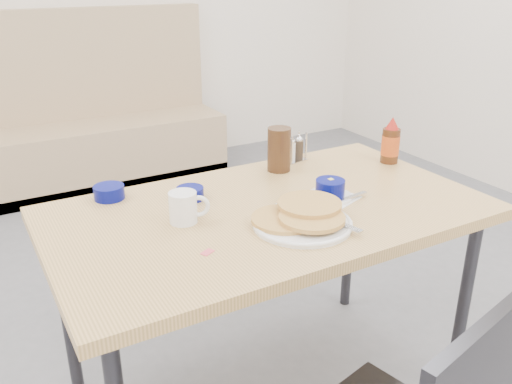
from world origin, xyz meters
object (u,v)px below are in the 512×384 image
amber_tumbler (279,149)px  syrup_bottle (391,143)px  pancake_plate (302,218)px  coffee_mug (184,207)px  grits_setting (330,191)px  condiment_caddy (295,151)px  creamer_bowl (109,192)px  booth_bench (89,135)px  dining_table (269,225)px  butter_bowl (190,193)px

amber_tumbler → syrup_bottle: size_ratio=0.91×
pancake_plate → coffee_mug: coffee_mug is taller
grits_setting → amber_tumbler: size_ratio=1.33×
amber_tumbler → condiment_caddy: (0.11, 0.06, -0.04)m
creamer_bowl → syrup_bottle: bearing=-10.0°
grits_setting → condiment_caddy: (0.11, 0.38, 0.01)m
creamer_bowl → amber_tumbler: size_ratio=0.61×
booth_bench → amber_tumbler: (0.21, -2.25, 0.49)m
dining_table → pancake_plate: 0.18m
condiment_caddy → coffee_mug: bearing=-165.0°
amber_tumbler → grits_setting: bearing=-89.4°
pancake_plate → condiment_caddy: size_ratio=2.62×
creamer_bowl → syrup_bottle: (1.07, -0.19, 0.06)m
dining_table → amber_tumbler: (0.21, 0.28, 0.15)m
grits_setting → condiment_caddy: condiment_caddy is taller
coffee_mug → condiment_caddy: 0.68m
butter_bowl → coffee_mug: bearing=-118.5°
coffee_mug → syrup_bottle: (0.92, 0.11, 0.03)m
condiment_caddy → syrup_bottle: (0.32, -0.20, 0.04)m
creamer_bowl → dining_table: bearing=-37.5°
booth_bench → syrup_bottle: 2.53m
booth_bench → butter_bowl: size_ratio=20.86×
dining_table → coffee_mug: coffee_mug is taller
pancake_plate → coffee_mug: bearing=146.9°
creamer_bowl → condiment_caddy: size_ratio=0.89×
coffee_mug → grits_setting: 0.50m
coffee_mug → condiment_caddy: (0.60, 0.30, -0.01)m
grits_setting → condiment_caddy: size_ratio=1.94×
syrup_bottle → butter_bowl: bearing=176.6°
butter_bowl → dining_table: bearing=-44.5°
booth_bench → condiment_caddy: (0.32, -2.19, 0.45)m
dining_table → creamer_bowl: bearing=142.5°
syrup_bottle → coffee_mug: bearing=-173.5°
grits_setting → syrup_bottle: bearing=22.8°
booth_bench → grits_setting: size_ratio=8.55×
butter_bowl → amber_tumbler: bearing=12.5°
amber_tumbler → pancake_plate: bearing=-113.6°
syrup_bottle → booth_bench: bearing=105.0°
pancake_plate → butter_bowl: (-0.21, 0.35, -0.00)m
dining_table → pancake_plate: size_ratio=4.68×
pancake_plate → butter_bowl: bearing=121.5°
dining_table → grits_setting: size_ratio=6.30×
coffee_mug → creamer_bowl: 0.33m
booth_bench → amber_tumbler: bearing=-84.7°
pancake_plate → amber_tumbler: (0.19, 0.44, 0.06)m
amber_tumbler → dining_table: bearing=-127.0°
condiment_caddy → amber_tumbler: bearing=-164.0°
coffee_mug → syrup_bottle: size_ratio=0.66×
coffee_mug → grits_setting: coffee_mug is taller
syrup_bottle → pancake_plate: bearing=-154.3°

